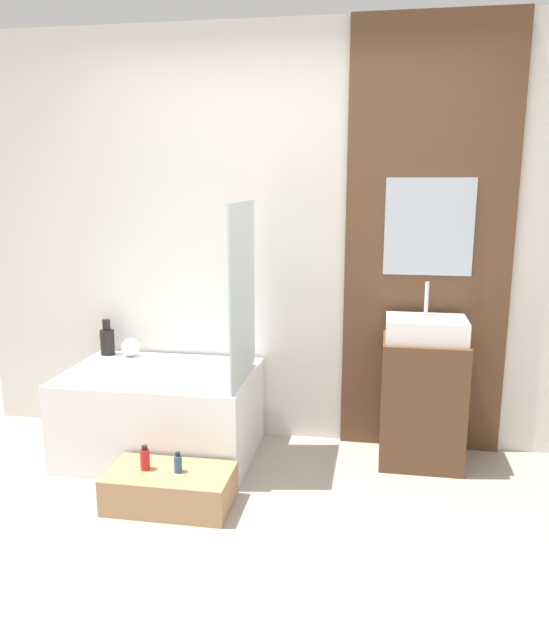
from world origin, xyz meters
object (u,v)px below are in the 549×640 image
object	(u,v)px
bathtub	(161,413)
vase_tall_dark	(107,340)
vase_round_light	(131,347)
bottle_soap_primary	(145,459)
bottle_soap_secondary	(178,463)
sink	(426,329)
wooden_step_bench	(170,488)

from	to	relation	value
bathtub	vase_tall_dark	xyz separation A→B (m)	(-0.47, 0.30, 0.36)
vase_round_light	bottle_soap_primary	bearing A→B (deg)	-64.16
vase_tall_dark	bottle_soap_secondary	distance (m)	1.25
bathtub	sink	world-z (taller)	sink
bathtub	bottle_soap_secondary	size ratio (longest dim) A/B	10.36
bottle_soap_secondary	bottle_soap_primary	bearing A→B (deg)	180.00
bathtub	bottle_soap_primary	xyz separation A→B (m)	(0.13, -0.60, -0.02)
wooden_step_bench	vase_round_light	bearing A→B (deg)	122.24
bathtub	bottle_soap_secondary	world-z (taller)	bathtub
vase_tall_dark	wooden_step_bench	bearing A→B (deg)	-51.11
bathtub	sink	distance (m)	1.68
bottle_soap_primary	bottle_soap_secondary	bearing A→B (deg)	0.00
wooden_step_bench	vase_round_light	world-z (taller)	vase_round_light
vase_tall_dark	bottle_soap_primary	world-z (taller)	vase_tall_dark
wooden_step_bench	bottle_soap_secondary	distance (m)	0.15
bathtub	bottle_soap_primary	size ratio (longest dim) A/B	8.52
sink	bottle_soap_secondary	world-z (taller)	sink
wooden_step_bench	vase_tall_dark	bearing A→B (deg)	128.89
wooden_step_bench	vase_tall_dark	world-z (taller)	vase_tall_dark
sink	vase_tall_dark	size ratio (longest dim) A/B	1.93
vase_round_light	bottle_soap_secondary	distance (m)	1.13
bathtub	wooden_step_bench	world-z (taller)	bathtub
sink	bottle_soap_secondary	bearing A→B (deg)	-148.67
bathtub	vase_round_light	bearing A→B (deg)	136.41
bathtub	bottle_soap_secondary	xyz separation A→B (m)	(0.31, -0.60, -0.03)
wooden_step_bench	vase_round_light	xyz separation A→B (m)	(-0.56, 0.89, 0.50)
wooden_step_bench	vase_tall_dark	distance (m)	1.28
bathtub	bottle_soap_primary	world-z (taller)	bathtub
wooden_step_bench	bottle_soap_primary	world-z (taller)	bottle_soap_primary
vase_round_light	bottle_soap_secondary	world-z (taller)	vase_round_light
bathtub	vase_tall_dark	bearing A→B (deg)	147.27
sink	bottle_soap_primary	bearing A→B (deg)	-151.92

